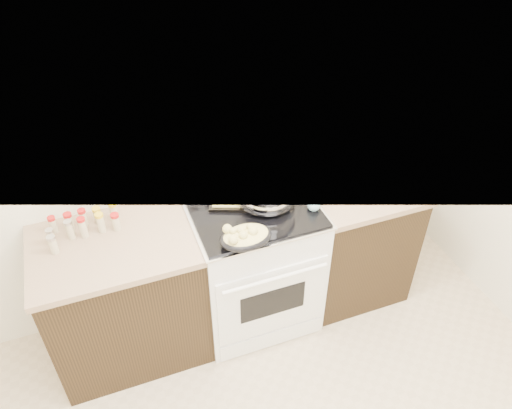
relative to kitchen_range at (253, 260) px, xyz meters
name	(u,v)px	position (x,y,z in m)	size (l,w,h in m)	color
room_shell	(312,323)	(-0.35, -1.42, 1.21)	(4.10, 3.60, 2.75)	white
counter_left	(126,297)	(-0.83, 0.01, -0.03)	(0.93, 0.67, 0.92)	black
counter_right	(351,237)	(0.73, 0.01, -0.03)	(0.73, 0.67, 0.92)	black
kitchen_range	(253,260)	(0.00, 0.00, 0.00)	(0.78, 0.73, 1.22)	white
mixing_bowl	(266,191)	(0.09, 0.01, 0.54)	(0.47, 0.47, 0.22)	silver
roasting_pan	(245,236)	(-0.15, -0.28, 0.50)	(0.30, 0.22, 0.11)	black
baking_sheet	(244,196)	(-0.03, 0.09, 0.47)	(0.48, 0.41, 0.06)	black
wooden_spoon	(258,208)	(0.02, -0.03, 0.46)	(0.07, 0.25, 0.04)	tan
blue_ladle	(315,203)	(0.34, -0.14, 0.49)	(0.21, 0.22, 0.10)	#91CAD9
spice_jars	(83,224)	(-0.96, 0.15, 0.49)	(0.40, 0.23, 0.13)	#BFB28C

